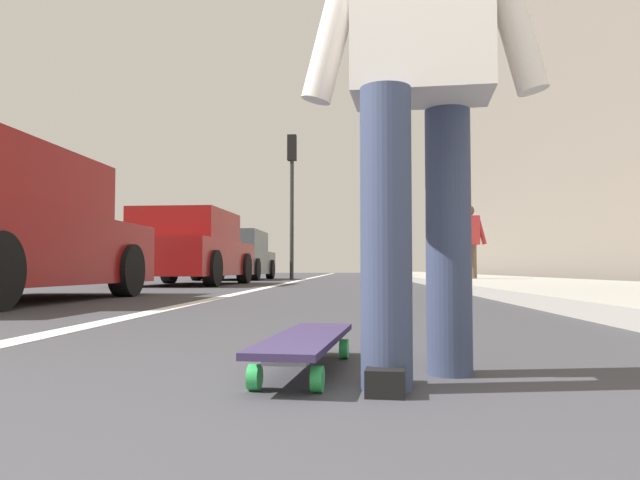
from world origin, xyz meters
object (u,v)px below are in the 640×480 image
Objects in this scene: traffic_light at (292,180)px; skateboard at (306,342)px; pedestrian_distant at (470,239)px; parked_car_far at (236,256)px; skater_person at (420,60)px; parked_car_mid at (188,249)px.

skateboard is at bearing -173.93° from traffic_light.
skateboard is 0.19× the size of traffic_light.
parked_car_far is at bearing 49.61° from pedestrian_distant.
skater_person is 0.37× the size of traffic_light.
skater_person is at bearing -160.90° from parked_car_mid.
parked_car_mid is 2.48× the size of pedestrian_distant.
pedestrian_distant is (11.10, -2.26, 0.02)m from skater_person.
traffic_light reaches higher than skater_person.
pedestrian_distant is (0.80, -5.83, 0.24)m from parked_car_mid.
skater_person is at bearing -172.81° from traffic_light.
parked_car_mid is 0.93× the size of parked_car_far.
parked_car_far is 0.99× the size of traffic_light.
skater_person is at bearing -166.97° from parked_car_far.
parked_car_mid is 5.92m from parked_car_far.
parked_car_far reaches higher than skateboard.
parked_car_far is (16.07, 3.41, 0.61)m from skateboard.
parked_car_far is at bearing 11.97° from skateboard.
skater_person reaches higher than skateboard.
parked_car_mid is 6.96m from traffic_light.
parked_car_far is at bearing 105.41° from traffic_light.
parked_car_mid is 5.89m from pedestrian_distant.
skateboard is 0.92m from skater_person.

